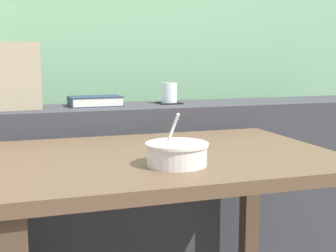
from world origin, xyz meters
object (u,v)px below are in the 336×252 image
object	(u,v)px
soup_bowl	(177,154)
juice_glass	(169,94)
coaster_square	(169,103)
closed_book	(95,101)
breakfast_table	(168,192)

from	to	relation	value
soup_bowl	juice_glass	bearing A→B (deg)	73.24
coaster_square	closed_book	xyz separation A→B (m)	(-0.33, 0.01, 0.02)
breakfast_table	soup_bowl	world-z (taller)	soup_bowl
breakfast_table	soup_bowl	size ratio (longest dim) A/B	5.83
juice_glass	closed_book	size ratio (longest dim) A/B	0.39
coaster_square	closed_book	bearing A→B (deg)	178.26
coaster_square	soup_bowl	world-z (taller)	soup_bowl
soup_bowl	breakfast_table	bearing A→B (deg)	80.31
breakfast_table	soup_bowl	xyz separation A→B (m)	(-0.03, -0.15, 0.15)
closed_book	soup_bowl	world-z (taller)	soup_bowl
closed_book	soup_bowl	size ratio (longest dim) A/B	1.30
juice_glass	soup_bowl	bearing A→B (deg)	-106.76
coaster_square	juice_glass	bearing A→B (deg)	0.00
breakfast_table	closed_book	distance (m)	0.69
juice_glass	soup_bowl	xyz separation A→B (m)	(-0.24, -0.78, -0.10)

